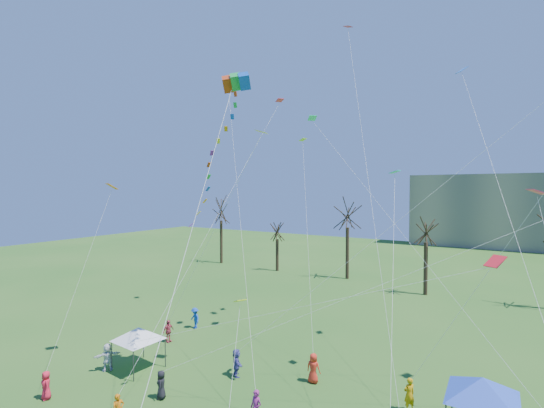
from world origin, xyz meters
The scene contains 6 objects.
bare_tree_row centered at (2.31, 36.26, 7.10)m, with size 69.84×8.41×10.69m.
big_box_kite centered at (-4.24, 5.66, 13.21)m, with size 2.65×6.10×18.51m.
canopy_tent_white centered at (-11.06, 5.78, 2.32)m, with size 3.64×3.64×2.74m.
canopy_tent_blue centered at (8.44, 8.91, 2.67)m, with size 4.20×4.20×3.15m.
festival_crowd centered at (-0.77, 5.89, 0.86)m, with size 26.48×14.23×1.85m.
small_kites_aloft centered at (1.12, 11.89, 13.95)m, with size 30.24×18.51×33.77m.
Camera 1 is at (9.01, -10.52, 11.63)m, focal length 25.00 mm.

